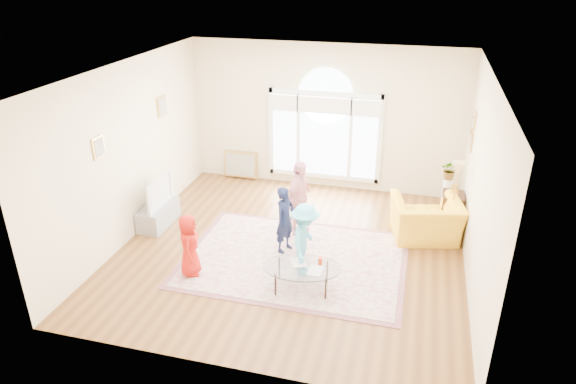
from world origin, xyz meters
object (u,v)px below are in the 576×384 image
(armchair, at_px, (426,220))
(coffee_table, at_px, (302,268))
(tv_console, at_px, (158,215))
(television, at_px, (156,192))
(area_rug, at_px, (295,259))

(armchair, bearing_deg, coffee_table, 35.82)
(coffee_table, relative_size, armchair, 1.09)
(tv_console, relative_size, television, 1.00)
(tv_console, xyz_separation_m, armchair, (5.06, 0.76, 0.18))
(television, xyz_separation_m, armchair, (5.05, 0.76, -0.32))
(area_rug, bearing_deg, tv_console, 168.47)
(television, distance_m, armchair, 5.11)
(television, bearing_deg, area_rug, -11.56)
(area_rug, distance_m, armchair, 2.57)
(tv_console, relative_size, armchair, 0.83)
(area_rug, height_order, coffee_table, coffee_table)
(area_rug, relative_size, armchair, 3.00)
(tv_console, xyz_separation_m, television, (0.01, -0.00, 0.50))
(television, relative_size, coffee_table, 0.76)
(television, height_order, coffee_table, television)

